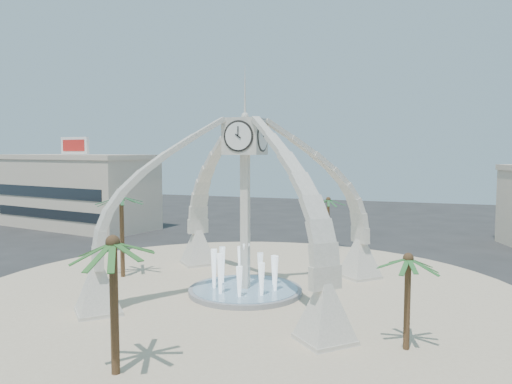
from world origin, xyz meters
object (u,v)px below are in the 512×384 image
(fountain, at_px, (245,290))
(palm_east, at_px, (408,260))
(clock_tower, at_px, (245,202))
(palm_north, at_px, (328,200))
(palm_west, at_px, (121,198))
(palm_south, at_px, (113,244))

(fountain, xyz_separation_m, palm_east, (11.16, -6.73, 4.37))
(clock_tower, height_order, palm_north, clock_tower)
(fountain, height_order, palm_east, palm_east)
(clock_tower, relative_size, palm_west, 2.51)
(palm_east, xyz_separation_m, palm_south, (-12.24, -7.18, 1.29))
(fountain, distance_m, palm_south, 15.06)
(fountain, height_order, palm_north, palm_north)
(clock_tower, distance_m, fountain, 6.20)
(clock_tower, bearing_deg, palm_north, 82.01)
(fountain, bearing_deg, palm_west, 174.03)
(palm_west, bearing_deg, palm_north, 51.09)
(palm_west, distance_m, palm_north, 21.24)
(clock_tower, bearing_deg, fountain, 90.00)
(clock_tower, height_order, palm_east, clock_tower)
(fountain, relative_size, palm_north, 1.39)
(palm_north, bearing_deg, clock_tower, -97.99)
(palm_north, bearing_deg, palm_east, -70.37)
(palm_west, relative_size, palm_south, 1.05)
(fountain, bearing_deg, palm_east, -31.09)
(palm_west, height_order, palm_south, palm_west)
(clock_tower, distance_m, palm_west, 10.90)
(palm_north, bearing_deg, palm_west, -128.91)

